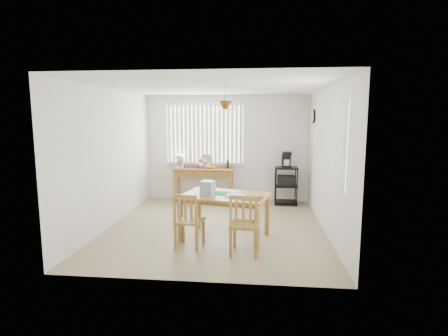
# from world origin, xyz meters

# --- Properties ---
(ground) EXTENTS (4.00, 4.50, 0.01)m
(ground) POSITION_xyz_m (0.00, 0.00, -0.01)
(ground) COLOR #9C8E69
(room_shell) EXTENTS (4.20, 4.70, 2.70)m
(room_shell) POSITION_xyz_m (0.00, 0.01, 1.69)
(room_shell) COLOR white
(room_shell) RESTS_ON ground
(sideboard) EXTENTS (1.47, 0.41, 0.83)m
(sideboard) POSITION_xyz_m (-0.55, 2.02, 0.62)
(sideboard) COLOR #A78138
(sideboard) RESTS_ON ground
(sideboard_items) EXTENTS (1.39, 0.35, 0.63)m
(sideboard_items) POSITION_xyz_m (-0.79, 2.04, 0.96)
(sideboard_items) COLOR maroon
(sideboard_items) RESTS_ON sideboard
(wire_cart) EXTENTS (0.53, 0.42, 0.90)m
(wire_cart) POSITION_xyz_m (1.44, 1.91, 0.54)
(wire_cart) COLOR black
(wire_cart) RESTS_ON ground
(cart_items) EXTENTS (0.21, 0.25, 0.37)m
(cart_items) POSITION_xyz_m (1.44, 1.92, 1.06)
(cart_items) COLOR black
(cart_items) RESTS_ON wire_cart
(dining_table) EXTENTS (1.59, 1.21, 0.76)m
(dining_table) POSITION_xyz_m (0.23, -0.59, 0.68)
(dining_table) COLOR #A78138
(dining_table) RESTS_ON ground
(table_items) EXTENTS (1.08, 0.74, 0.24)m
(table_items) POSITION_xyz_m (0.07, -0.68, 0.85)
(table_items) COLOR #157B55
(table_items) RESTS_ON dining_table
(chair_left) EXTENTS (0.46, 0.46, 0.89)m
(chair_left) POSITION_xyz_m (-0.30, -1.09, 0.43)
(chair_left) COLOR #A78138
(chair_left) RESTS_ON ground
(chair_right) EXTENTS (0.47, 0.47, 0.94)m
(chair_right) POSITION_xyz_m (0.60, -1.30, 0.46)
(chair_right) COLOR #A78138
(chair_right) RESTS_ON ground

